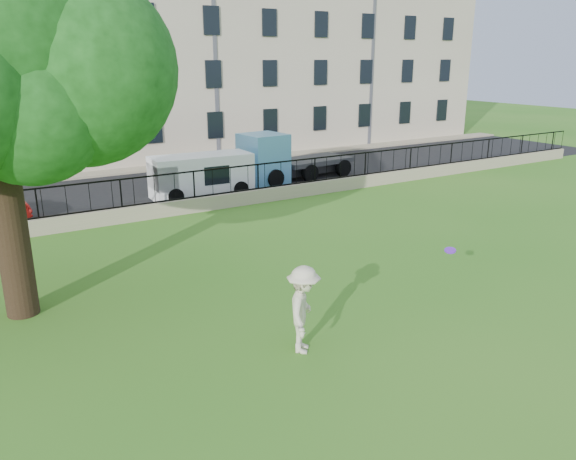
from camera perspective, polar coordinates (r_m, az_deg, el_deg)
ground at (r=13.99m, az=10.14°, el=-9.22°), size 120.00×120.00×0.00m
retaining_wall at (r=23.61m, az=-9.43°, el=2.56°), size 50.00×0.40×0.60m
iron_railing at (r=23.42m, az=-9.53°, el=4.58°), size 50.00×0.05×1.13m
street at (r=27.98m, az=-13.11°, el=4.00°), size 60.00×9.00×0.01m
sidewalk at (r=32.84m, az=-16.09°, el=5.78°), size 60.00×1.40×0.12m
building_row at (r=37.78m, az=-19.49°, el=17.37°), size 56.40×10.40×13.80m
man at (r=12.14m, az=1.58°, el=-8.09°), size 1.37×1.43×1.95m
frisbee at (r=13.81m, az=16.15°, el=-2.00°), size 0.33×0.34×0.12m
white_van at (r=26.14m, az=-8.76°, el=5.48°), size 4.64×1.99×1.92m
blue_truck at (r=29.56m, az=0.71°, el=7.61°), size 6.19×2.69×2.52m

